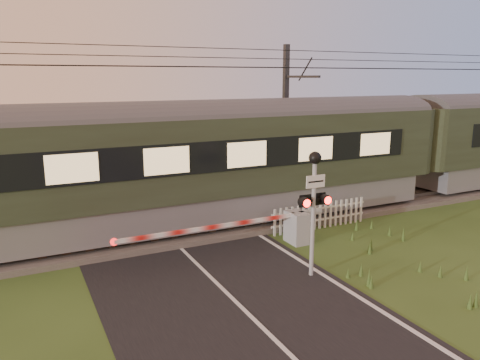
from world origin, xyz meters
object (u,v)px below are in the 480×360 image
boom_gate (287,227)px  crossing_signal (314,192)px  catenary_mast (286,121)px  train (409,145)px  picket_fence (320,216)px

boom_gate → crossing_signal: size_ratio=2.01×
catenary_mast → train: bearing=-24.6°
boom_gate → catenary_mast: (2.95, 4.95, 2.81)m
crossing_signal → picket_fence: size_ratio=0.87×
crossing_signal → picket_fence: (2.54, 3.17, -1.83)m
train → picket_fence: bearing=-162.3°
train → catenary_mast: bearing=155.4°
crossing_signal → catenary_mast: bearing=63.5°
boom_gate → catenary_mast: bearing=59.2°
train → picket_fence: (-5.94, -1.89, -1.87)m
crossing_signal → catenary_mast: (3.64, 7.28, 1.08)m
catenary_mast → crossing_signal: bearing=-116.5°
train → picket_fence: 6.51m
boom_gate → picket_fence: size_ratio=1.74×
boom_gate → crossing_signal: (-0.69, -2.33, 1.73)m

